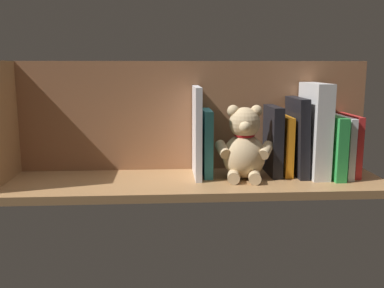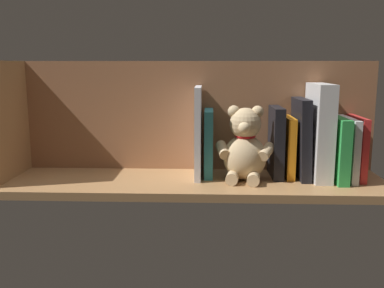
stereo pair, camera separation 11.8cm
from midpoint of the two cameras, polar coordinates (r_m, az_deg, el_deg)
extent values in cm
cube|color=#A87A4C|center=(120.56, -2.81, -5.18)|extent=(107.02, 29.03, 2.20)
cube|color=#9D6744|center=(129.25, -2.96, 3.73)|extent=(107.02, 1.50, 32.54)
cube|color=red|center=(130.50, 17.71, -0.07)|extent=(1.82, 15.40, 17.32)
cube|color=silver|center=(128.81, 16.71, -0.19)|extent=(1.88, 17.03, 17.10)
cube|color=green|center=(127.04, 15.43, -0.20)|extent=(2.95, 18.41, 17.42)
cube|color=silver|center=(125.41, 13.39, 1.84)|extent=(4.74, 17.03, 26.40)
cube|color=black|center=(125.33, 11.21, 0.97)|extent=(3.59, 15.40, 22.38)
cube|color=orange|center=(126.01, 9.56, -0.15)|extent=(2.25, 13.23, 16.99)
cube|color=black|center=(124.85, 8.06, 0.45)|extent=(3.00, 13.60, 19.84)
ellipsoid|color=#D1B284|center=(119.93, 4.13, -1.66)|extent=(13.34, 12.29, 12.49)
sphere|color=#D1B284|center=(118.32, 4.19, 2.82)|extent=(8.59, 8.59, 8.59)
sphere|color=#D1B284|center=(117.93, 5.78, 4.35)|extent=(3.32, 3.32, 3.32)
sphere|color=#D1B284|center=(118.03, 2.65, 4.40)|extent=(3.32, 3.32, 3.32)
sphere|color=beige|center=(114.79, 4.16, 2.26)|extent=(3.32, 3.32, 3.32)
cylinder|color=#D1B284|center=(118.02, 7.02, -0.83)|extent=(5.51, 6.79, 4.62)
cylinder|color=#D1B284|center=(118.20, 1.26, -0.74)|extent=(4.08, 6.59, 4.62)
cylinder|color=#D1B284|center=(115.83, 5.45, -4.46)|extent=(3.99, 5.13, 3.32)
cylinder|color=#D1B284|center=(115.92, 2.66, -4.41)|extent=(3.99, 5.13, 3.32)
torus|color=red|center=(118.82, 4.17, 1.19)|extent=(6.49, 6.49, 0.98)
cube|color=teal|center=(122.82, -0.76, 0.17)|extent=(2.43, 13.01, 18.88)
cube|color=silver|center=(120.89, -2.13, 1.59)|extent=(1.73, 15.61, 25.52)
camera|label=1|loc=(0.06, -92.86, -0.53)|focal=40.13mm
camera|label=2|loc=(0.06, 87.14, 0.53)|focal=40.13mm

